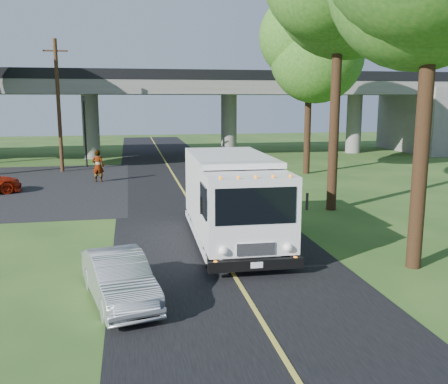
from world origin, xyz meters
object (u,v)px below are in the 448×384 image
object	(u,v)px
utility_pole	(59,105)
tree_right_far	(314,48)
traffic_signal	(85,124)
silver_sedan	(119,278)
step_van	(233,197)
pedestrian	(98,166)

from	to	relation	value
utility_pole	tree_right_far	xyz separation A→B (m)	(16.71, -4.16, 3.71)
traffic_signal	silver_sedan	bearing A→B (deg)	-83.85
step_van	pedestrian	xyz separation A→B (m)	(-5.38, 14.49, -0.68)
utility_pole	silver_sedan	xyz separation A→B (m)	(4.30, -24.00, -3.98)
traffic_signal	pedestrian	bearing A→B (deg)	-79.95
traffic_signal	pedestrian	distance (m)	7.47
step_van	pedestrian	world-z (taller)	step_van
traffic_signal	silver_sedan	distance (m)	26.28
traffic_signal	silver_sedan	world-z (taller)	traffic_signal
utility_pole	step_van	size ratio (longest dim) A/B	1.22
step_van	silver_sedan	distance (m)	5.99
traffic_signal	pedestrian	size ratio (longest dim) A/B	2.62
tree_right_far	step_van	distance (m)	18.79
step_van	pedestrian	bearing A→B (deg)	111.47
traffic_signal	step_van	size ratio (longest dim) A/B	0.70
tree_right_far	silver_sedan	world-z (taller)	tree_right_far
traffic_signal	utility_pole	xyz separation A→B (m)	(-1.50, -2.00, 1.40)
silver_sedan	pedestrian	bearing A→B (deg)	81.39
utility_pole	step_van	bearing A→B (deg)	-67.39
traffic_signal	step_van	xyz separation A→B (m)	(6.63, -21.52, -1.53)
utility_pole	tree_right_far	bearing A→B (deg)	-14.00
traffic_signal	step_van	distance (m)	22.57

